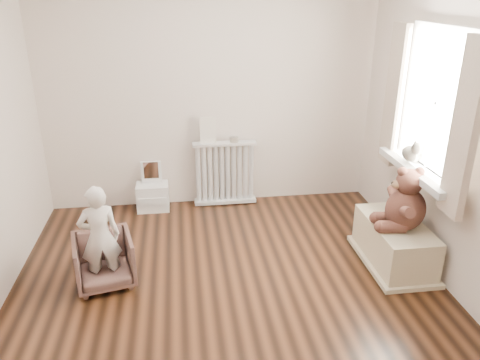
{
  "coord_description": "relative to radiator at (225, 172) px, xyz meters",
  "views": [
    {
      "loc": [
        -0.34,
        -3.2,
        2.33
      ],
      "look_at": [
        0.15,
        0.45,
        0.8
      ],
      "focal_mm": 35.0,
      "sensor_mm": 36.0,
      "label": 1
    }
  ],
  "objects": [
    {
      "name": "floor",
      "position": [
        -0.14,
        -1.68,
        -0.39
      ],
      "size": [
        3.6,
        3.6,
        0.01
      ],
      "primitive_type": "cube",
      "color": "black",
      "rests_on": "ground"
    },
    {
      "name": "back_wall",
      "position": [
        -0.14,
        0.12,
        0.91
      ],
      "size": [
        3.6,
        0.02,
        2.6
      ],
      "primitive_type": "cube",
      "color": "silver",
      "rests_on": "ground"
    },
    {
      "name": "front_wall",
      "position": [
        -0.14,
        -3.48,
        0.91
      ],
      "size": [
        3.6,
        0.02,
        2.6
      ],
      "primitive_type": "cube",
      "color": "silver",
      "rests_on": "ground"
    },
    {
      "name": "right_wall",
      "position": [
        1.66,
        -1.68,
        0.91
      ],
      "size": [
        0.02,
        3.6,
        2.6
      ],
      "primitive_type": "cube",
      "color": "silver",
      "rests_on": "ground"
    },
    {
      "name": "window",
      "position": [
        1.62,
        -1.38,
        1.06
      ],
      "size": [
        0.03,
        0.9,
        1.1
      ],
      "primitive_type": "cube",
      "color": "white",
      "rests_on": "right_wall"
    },
    {
      "name": "window_sill",
      "position": [
        1.53,
        -1.38,
        0.48
      ],
      "size": [
        0.22,
        1.1,
        0.06
      ],
      "primitive_type": "cube",
      "color": "silver",
      "rests_on": "right_wall"
    },
    {
      "name": "curtain_left",
      "position": [
        1.51,
        -1.95,
        1.0
      ],
      "size": [
        0.06,
        0.26,
        1.3
      ],
      "primitive_type": "cube",
      "color": "#C3AF99",
      "rests_on": "right_wall"
    },
    {
      "name": "curtain_right",
      "position": [
        1.51,
        -0.81,
        1.0
      ],
      "size": [
        0.06,
        0.26,
        1.3
      ],
      "primitive_type": "cube",
      "color": "#C3AF99",
      "rests_on": "right_wall"
    },
    {
      "name": "radiator",
      "position": [
        0.0,
        0.0,
        0.0
      ],
      "size": [
        0.71,
        0.13,
        0.74
      ],
      "primitive_type": "cube",
      "color": "silver",
      "rests_on": "floor"
    },
    {
      "name": "paper_doll",
      "position": [
        -0.18,
        0.0,
        0.5
      ],
      "size": [
        0.18,
        0.02,
        0.29
      ],
      "primitive_type": "cube",
      "color": "beige",
      "rests_on": "radiator"
    },
    {
      "name": "tin_a",
      "position": [
        0.11,
        0.0,
        0.38
      ],
      "size": [
        0.1,
        0.1,
        0.06
      ],
      "primitive_type": "cylinder",
      "color": "#A59E8C",
      "rests_on": "radiator"
    },
    {
      "name": "toy_vanity",
      "position": [
        -0.82,
        -0.03,
        -0.11
      ],
      "size": [
        0.35,
        0.25,
        0.55
      ],
      "primitive_type": "cube",
      "color": "silver",
      "rests_on": "floor"
    },
    {
      "name": "armchair",
      "position": [
        -1.16,
        -1.43,
        -0.17
      ],
      "size": [
        0.56,
        0.57,
        0.43
      ],
      "primitive_type": "imported",
      "rotation": [
        0.0,
        0.0,
        0.22
      ],
      "color": "brown",
      "rests_on": "floor"
    },
    {
      "name": "child",
      "position": [
        -1.16,
        -1.48,
        0.08
      ],
      "size": [
        0.37,
        0.28,
        0.89
      ],
      "primitive_type": "imported",
      "rotation": [
        0.0,
        0.0,
        3.37
      ],
      "color": "silver",
      "rests_on": "armchair"
    },
    {
      "name": "toy_bench",
      "position": [
        1.38,
        -1.45,
        -0.19
      ],
      "size": [
        0.45,
        0.85,
        0.4
      ],
      "primitive_type": "cube",
      "color": "beige",
      "rests_on": "floor"
    },
    {
      "name": "teddy_bear",
      "position": [
        1.39,
        -1.53,
        0.28
      ],
      "size": [
        0.49,
        0.41,
        0.55
      ],
      "primitive_type": null,
      "rotation": [
        0.0,
        0.0,
        -0.14
      ],
      "color": "#3E2018",
      "rests_on": "toy_bench"
    },
    {
      "name": "plush_cat",
      "position": [
        1.52,
        -1.26,
        0.61
      ],
      "size": [
        0.24,
        0.29,
        0.22
      ],
      "primitive_type": null,
      "rotation": [
        0.0,
        0.0,
        -0.36
      ],
      "color": "#666057",
      "rests_on": "window_sill"
    }
  ]
}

